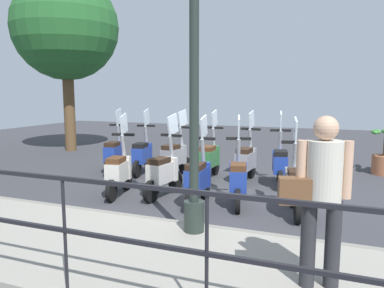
% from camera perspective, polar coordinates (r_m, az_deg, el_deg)
% --- Properties ---
extents(ground_plane, '(28.00, 28.00, 0.00)m').
position_cam_1_polar(ground_plane, '(7.37, 3.09, -7.35)').
color(ground_plane, '#38383D').
extents(promenade_walkway, '(2.20, 20.00, 0.15)m').
position_cam_1_polar(promenade_walkway, '(4.62, -9.74, -16.06)').
color(promenade_walkway, gray).
rests_on(promenade_walkway, ground_plane).
extents(fence_railing, '(0.04, 16.03, 1.07)m').
position_cam_1_polar(fence_railing, '(3.53, -18.95, -9.75)').
color(fence_railing, black).
rests_on(fence_railing, promenade_walkway).
extents(lamp_post_near, '(0.26, 0.90, 4.68)m').
position_cam_1_polar(lamp_post_near, '(4.67, 0.33, 11.55)').
color(lamp_post_near, '#232D28').
rests_on(lamp_post_near, promenade_walkway).
extents(pedestrian_with_bag, '(0.42, 0.63, 1.59)m').
position_cam_1_polar(pedestrian_with_bag, '(3.58, 19.02, -6.53)').
color(pedestrian_with_bag, '#28282D').
rests_on(pedestrian_with_bag, promenade_walkway).
extents(tree_large, '(3.35, 3.35, 5.66)m').
position_cam_1_polar(tree_large, '(13.14, -18.69, 16.39)').
color(tree_large, brown).
rests_on(tree_large, ground_plane).
extents(scooter_near_0, '(1.22, 0.49, 1.54)m').
position_cam_1_polar(scooter_near_0, '(6.16, 15.50, -6.07)').
color(scooter_near_0, black).
rests_on(scooter_near_0, ground_plane).
extents(scooter_near_1, '(1.21, 0.52, 1.54)m').
position_cam_1_polar(scooter_near_1, '(6.45, 7.02, -5.19)').
color(scooter_near_1, black).
rests_on(scooter_near_1, ground_plane).
extents(scooter_near_2, '(1.23, 0.44, 1.54)m').
position_cam_1_polar(scooter_near_2, '(6.44, 0.96, -5.16)').
color(scooter_near_2, black).
rests_on(scooter_near_2, ground_plane).
extents(scooter_near_3, '(1.23, 0.45, 1.54)m').
position_cam_1_polar(scooter_near_3, '(6.94, -4.37, -4.21)').
color(scooter_near_3, black).
rests_on(scooter_near_3, ground_plane).
extents(scooter_near_4, '(1.22, 0.49, 1.54)m').
position_cam_1_polar(scooter_near_4, '(7.14, -11.06, -4.00)').
color(scooter_near_4, black).
rests_on(scooter_near_4, ground_plane).
extents(scooter_far_0, '(1.22, 0.48, 1.54)m').
position_cam_1_polar(scooter_far_0, '(7.98, 13.27, -2.80)').
color(scooter_far_0, black).
rests_on(scooter_far_0, ground_plane).
extents(scooter_far_1, '(1.23, 0.44, 1.54)m').
position_cam_1_polar(scooter_far_1, '(8.15, 8.26, -2.44)').
color(scooter_far_1, black).
rests_on(scooter_far_1, ground_plane).
extents(scooter_far_2, '(1.23, 0.44, 1.54)m').
position_cam_1_polar(scooter_far_2, '(8.38, 2.72, -2.09)').
color(scooter_far_2, black).
rests_on(scooter_far_2, ground_plane).
extents(scooter_far_3, '(1.22, 0.48, 1.54)m').
position_cam_1_polar(scooter_far_3, '(8.56, -2.67, -1.87)').
color(scooter_far_3, black).
rests_on(scooter_far_3, ground_plane).
extents(scooter_far_4, '(1.23, 0.46, 1.54)m').
position_cam_1_polar(scooter_far_4, '(8.92, -7.54, -1.52)').
color(scooter_far_4, black).
rests_on(scooter_far_4, ground_plane).
extents(scooter_far_5, '(1.22, 0.48, 1.54)m').
position_cam_1_polar(scooter_far_5, '(9.22, -11.69, -1.31)').
color(scooter_far_5, black).
rests_on(scooter_far_5, ground_plane).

